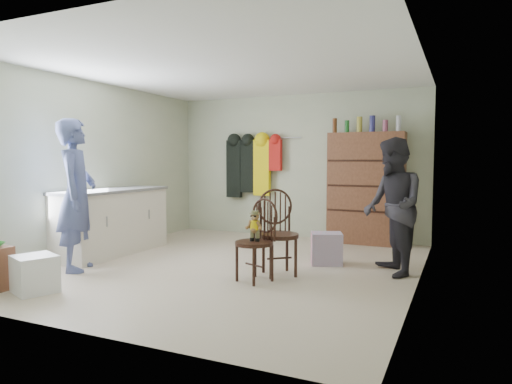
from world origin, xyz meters
The scene contains 11 objects.
ground_plane centered at (0.00, 0.00, 0.00)m, with size 5.00×5.00×0.00m, color beige.
room_walls centered at (0.00, 0.53, 1.58)m, with size 5.00×5.00×5.00m.
counter centered at (-1.95, 0.00, 0.47)m, with size 0.64×1.86×0.94m.
plastic_tub centered at (-1.32, -1.85, 0.19)m, with size 0.40×0.38×0.38m, color white.
chair_front centered at (0.58, -0.50, 0.53)m, with size 0.54×0.54×0.93m.
chair_far centered at (0.68, -0.11, 0.54)m, with size 0.63×0.63×1.02m.
striped_bag centered at (1.08, 0.61, 0.21)m, with size 0.39×0.31×0.42m, color pink.
person_left centered at (-1.65, -0.95, 0.93)m, with size 0.68×0.45×1.87m, color #4E5A90.
person_right centered at (1.93, 0.41, 0.82)m, with size 0.79×0.62×1.63m, color #2D2B33.
dresser centered at (1.25, 2.30, 0.91)m, with size 1.20×0.39×2.06m.
coat_rack centered at (-0.83, 2.38, 1.25)m, with size 1.42×0.12×1.09m.
Camera 1 is at (2.66, -5.12, 1.37)m, focal length 32.00 mm.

